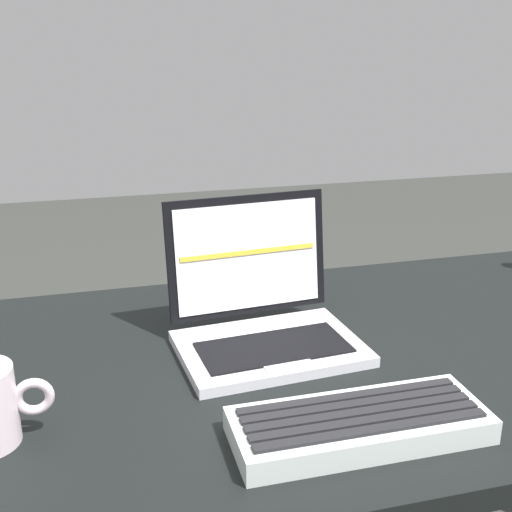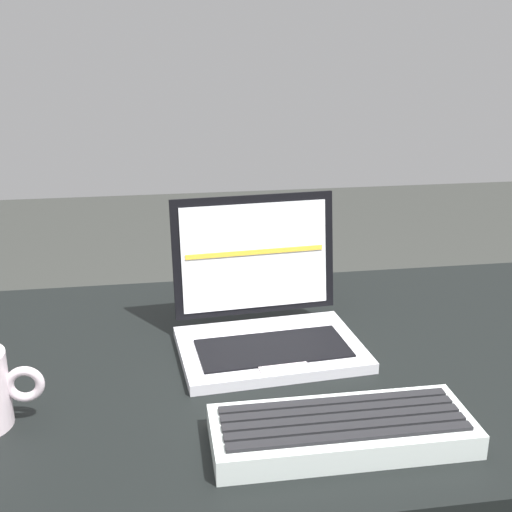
# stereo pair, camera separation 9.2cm
# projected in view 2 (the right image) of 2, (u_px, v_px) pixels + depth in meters

# --- Properties ---
(desk) EXTENTS (1.55, 0.67, 0.72)m
(desk) POSITION_uv_depth(u_px,v_px,m) (328.00, 400.00, 1.00)
(desk) COLOR black
(desk) RESTS_ON ground
(laptop_front) EXTENTS (0.28, 0.23, 0.21)m
(laptop_front) POSITION_uv_depth(u_px,v_px,m) (265.00, 318.00, 0.99)
(laptop_front) COLOR silver
(laptop_front) RESTS_ON desk
(external_keyboard) EXTENTS (0.30, 0.12, 0.03)m
(external_keyboard) POSITION_uv_depth(u_px,v_px,m) (342.00, 430.00, 0.76)
(external_keyboard) COLOR silver
(external_keyboard) RESTS_ON desk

